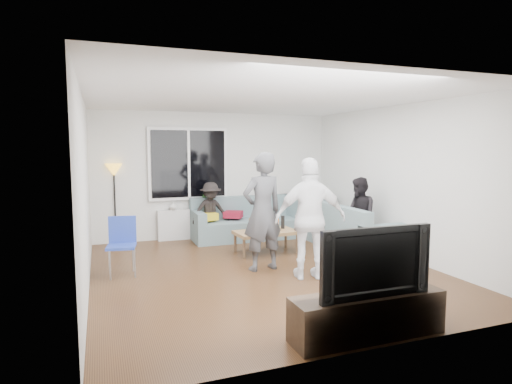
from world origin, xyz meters
name	(u,v)px	position (x,y,z in m)	size (l,w,h in m)	color
floor	(263,272)	(0.00, 0.00, -0.02)	(5.00, 5.50, 0.04)	#56351C
ceiling	(264,97)	(0.00, 0.00, 2.62)	(5.00, 5.50, 0.04)	white
wall_back	(216,175)	(0.00, 2.77, 1.30)	(5.00, 0.04, 2.60)	silver
wall_front	(376,213)	(0.00, -2.77, 1.30)	(5.00, 0.04, 2.60)	silver
wall_left	(83,192)	(-2.52, 0.00, 1.30)	(0.04, 5.50, 2.60)	silver
wall_right	(401,182)	(2.52, 0.00, 1.30)	(0.04, 5.50, 2.60)	silver
window_frame	(188,164)	(-0.60, 2.69, 1.55)	(1.62, 0.06, 1.47)	white
window_glass	(189,164)	(-0.60, 2.65, 1.55)	(1.50, 0.02, 1.35)	black
window_mullion	(189,164)	(-0.60, 2.64, 1.55)	(0.05, 0.03, 1.35)	white
radiator	(190,224)	(-0.60, 2.65, 0.31)	(1.30, 0.12, 0.62)	silver
potted_plant	(203,201)	(-0.33, 2.62, 0.78)	(0.18, 0.14, 0.33)	#356729
vase	(173,206)	(-0.94, 2.62, 0.70)	(0.16, 0.16, 0.17)	silver
sofa_back_section	(248,218)	(0.55, 2.27, 0.42)	(2.30, 0.85, 0.85)	slate
sofa_right_section	(352,227)	(2.02, 0.69, 0.42)	(0.85, 2.00, 0.85)	slate
sofa_corner	(309,214)	(1.95, 2.27, 0.42)	(0.85, 0.85, 0.85)	slate
cushion_yellow	(206,217)	(-0.34, 2.25, 0.51)	(0.38, 0.32, 0.14)	gold
cushion_red	(233,214)	(0.24, 2.33, 0.51)	(0.36, 0.30, 0.13)	maroon
coffee_table	(266,242)	(0.44, 1.00, 0.20)	(1.10, 0.60, 0.40)	#997D4A
pitcher	(262,227)	(0.32, 0.92, 0.49)	(0.17, 0.17, 0.17)	maroon
side_chair	(121,247)	(-2.05, 0.48, 0.43)	(0.40, 0.40, 0.86)	#263FA8
floor_lamp	(115,204)	(-2.05, 2.71, 0.78)	(0.32, 0.32, 1.56)	gold
player_left	(262,212)	(0.00, 0.05, 0.91)	(0.66, 0.43, 1.81)	#444549
player_right	(310,219)	(0.49, -0.59, 0.87)	(1.02, 0.43, 1.74)	white
spectator_right	(359,215)	(2.02, 0.47, 0.68)	(0.66, 0.51, 1.36)	black
spectator_back	(211,212)	(-0.24, 2.30, 0.60)	(0.77, 0.44, 1.19)	black
tv_console	(368,315)	(0.14, -2.50, 0.22)	(1.60, 0.40, 0.44)	#34251A
television	(369,260)	(0.14, -2.50, 0.79)	(1.20, 0.16, 0.69)	black
bottle_d	(277,225)	(0.62, 0.93, 0.51)	(0.07, 0.07, 0.22)	orange
bottle_c	(267,223)	(0.52, 1.18, 0.50)	(0.07, 0.07, 0.20)	black
bottle_a	(251,225)	(0.19, 1.09, 0.51)	(0.07, 0.07, 0.23)	#BF7E0B
bottle_e	(283,222)	(0.81, 1.10, 0.52)	(0.07, 0.07, 0.24)	black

